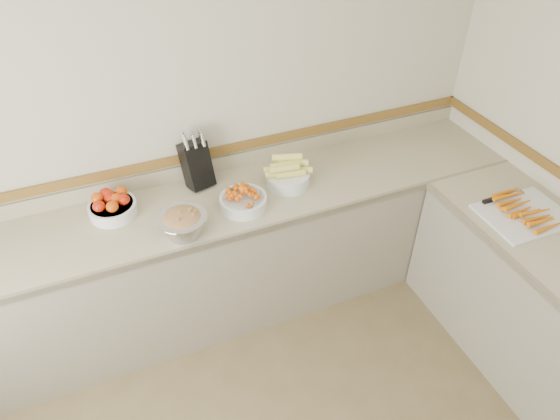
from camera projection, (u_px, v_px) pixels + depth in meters
name	position (u px, v px, depth m)	size (l,w,h in m)	color
back_wall	(182.00, 121.00, 2.93)	(4.00, 4.00, 0.00)	#BAB399
counter_back	(211.00, 259.00, 3.23)	(4.00, 0.65, 1.08)	tan
knife_block	(196.00, 164.00, 3.02)	(0.20, 0.22, 0.37)	black
tomato_bowl	(112.00, 205.00, 2.85)	(0.28, 0.28, 0.13)	silver
cherry_tomato_bowl	(243.00, 200.00, 2.91)	(0.28, 0.28, 0.15)	silver
corn_bowl	(288.00, 175.00, 3.08)	(0.30, 0.28, 0.20)	silver
rhubarb_bowl	(183.00, 223.00, 2.70)	(0.28, 0.28, 0.16)	#B2B2BA
cutting_board	(524.00, 212.00, 2.87)	(0.49, 0.40, 0.07)	silver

